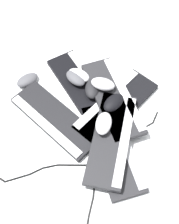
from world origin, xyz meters
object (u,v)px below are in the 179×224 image
Objects in this scene: keyboard_3 at (55,119)px; mouse_4 at (92,89)px; mouse_1 at (104,123)px; mouse_3 at (114,103)px; keyboard_4 at (113,97)px; mouse_6 at (27,80)px; mouse_5 at (103,84)px; keyboard_1 at (116,106)px; keyboard_2 at (82,87)px; mouse_2 at (79,75)px; mouse_0 at (76,78)px; keyboard_5 at (112,138)px; keyboard_0 at (113,147)px.

mouse_4 is (-0.03, 0.22, 0.04)m from keyboard_3.
mouse_3 is (-0.07, 0.09, 0.00)m from mouse_1.
mouse_6 is at bearing -137.34° from keyboard_4.
mouse_5 is at bearing 65.37° from mouse_3.
keyboard_1 and keyboard_2 have the same top height.
keyboard_2 is 4.02× the size of mouse_2.
mouse_0 is at bearing -152.91° from keyboard_4.
mouse_4 is at bearing 19.04° from keyboard_2.
mouse_0 is (-0.13, 0.18, 0.04)m from keyboard_3.
mouse_3 reaches higher than mouse_2.
keyboard_5 reaches higher than keyboard_3.
mouse_4 is 0.06m from mouse_5.
keyboard_5 is at bearing -39.57° from keyboard_1.
mouse_1 reaches higher than keyboard_1.
mouse_1 is 1.00× the size of mouse_3.
keyboard_0 is at bearing 144.80° from mouse_2.
mouse_4 is at bearing -51.20° from mouse_6.
mouse_1 and mouse_3 have the same top height.
keyboard_0 is at bearing -79.44° from mouse_6.
mouse_3 is 0.14m from mouse_4.
mouse_3 is (-0.15, 0.10, 0.07)m from keyboard_0.
mouse_5 reaches higher than keyboard_2.
keyboard_0 is 1.10× the size of keyboard_5.
keyboard_0 and keyboard_2 have the same top height.
mouse_4 is at bearing 166.09° from keyboard_0.
keyboard_3 is 4.22× the size of mouse_3.
keyboard_0 is 0.39m from mouse_2.
keyboard_5 reaches higher than mouse_6.
keyboard_0 and keyboard_1 have the same top height.
mouse_6 is at bearing -177.36° from keyboard_3.
keyboard_2 and keyboard_3 have the same top height.
mouse_2 is 0.24m from mouse_3.
mouse_2 reaches higher than keyboard_2.
keyboard_3 is at bearing -94.08° from mouse_6.
keyboard_4 is (-0.20, 0.13, 0.03)m from keyboard_0.
mouse_1 is at bearing 15.35° from mouse_4.
mouse_2 is (-0.30, 0.05, -0.03)m from mouse_1.
keyboard_1 is at bearing 23.26° from keyboard_2.
mouse_4 is (-0.12, -0.06, 0.04)m from keyboard_1.
mouse_5 is at bearing -158.67° from mouse_0.
keyboard_4 is (0.05, 0.27, 0.03)m from keyboard_3.
keyboard_1 is 0.13m from mouse_4.
mouse_0 is at bearing 80.73° from mouse_2.
mouse_6 is (-0.42, -0.16, -0.06)m from mouse_1.
keyboard_5 is at bearing -34.63° from keyboard_4.
keyboard_3 is 0.27m from mouse_5.
mouse_1 reaches higher than keyboard_4.
keyboard_0 is 0.04m from keyboard_5.
keyboard_5 is at bearing 160.80° from keyboard_0.
mouse_2 is 0.10m from mouse_4.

